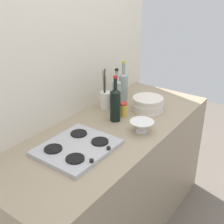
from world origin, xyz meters
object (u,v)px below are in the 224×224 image
at_px(stovetop_hob, 77,147).
at_px(wine_bottle_mid_right, 115,104).
at_px(plate_stack, 148,104).
at_px(wine_bottle_leftmost, 116,95).
at_px(utensil_crock, 106,100).
at_px(mixing_bowl, 142,126).
at_px(condiment_jar_front, 123,109).
at_px(wine_bottle_mid_left, 123,86).

distance_m(stovetop_hob, wine_bottle_mid_right, 0.46).
xyz_separation_m(plate_stack, wine_bottle_leftmost, (-0.16, 0.18, 0.08)).
bearing_deg(wine_bottle_leftmost, utensil_crock, 87.11).
bearing_deg(mixing_bowl, wine_bottle_mid_right, 81.26).
distance_m(stovetop_hob, condiment_jar_front, 0.54).
bearing_deg(plate_stack, wine_bottle_mid_right, 159.78).
bearing_deg(condiment_jar_front, plate_stack, -27.63).
height_order(wine_bottle_leftmost, condiment_jar_front, wine_bottle_leftmost).
distance_m(wine_bottle_mid_right, condiment_jar_front, 0.12).
height_order(plate_stack, mixing_bowl, plate_stack).
bearing_deg(wine_bottle_mid_right, wine_bottle_mid_left, 24.85).
xyz_separation_m(stovetop_hob, plate_stack, (0.73, -0.07, 0.04)).
xyz_separation_m(mixing_bowl, utensil_crock, (0.17, 0.42, 0.03)).
distance_m(wine_bottle_mid_right, utensil_crock, 0.23).
xyz_separation_m(plate_stack, mixing_bowl, (-0.32, -0.13, -0.01)).
relative_size(plate_stack, wine_bottle_leftmost, 0.71).
height_order(mixing_bowl, utensil_crock, utensil_crock).
bearing_deg(utensil_crock, wine_bottle_leftmost, -92.89).
xyz_separation_m(wine_bottle_leftmost, mixing_bowl, (-0.16, -0.32, -0.09)).
xyz_separation_m(wine_bottle_mid_left, mixing_bowl, (-0.37, -0.39, -0.09)).
distance_m(plate_stack, wine_bottle_mid_right, 0.31).
height_order(mixing_bowl, condiment_jar_front, condiment_jar_front).
relative_size(plate_stack, condiment_jar_front, 2.30).
height_order(plate_stack, wine_bottle_mid_right, wine_bottle_mid_right).
relative_size(wine_bottle_leftmost, wine_bottle_mid_left, 1.01).
xyz_separation_m(stovetop_hob, mixing_bowl, (0.41, -0.20, 0.03)).
relative_size(plate_stack, wine_bottle_mid_right, 0.72).
height_order(stovetop_hob, mixing_bowl, mixing_bowl).
bearing_deg(plate_stack, stovetop_hob, 174.79).
bearing_deg(utensil_crock, condiment_jar_front, -100.82).
relative_size(stovetop_hob, utensil_crock, 1.40).
distance_m(utensil_crock, condiment_jar_front, 0.19).
relative_size(mixing_bowl, utensil_crock, 0.51).
xyz_separation_m(wine_bottle_mid_left, utensil_crock, (-0.20, 0.02, -0.06)).
relative_size(wine_bottle_mid_left, wine_bottle_mid_right, 1.01).
bearing_deg(stovetop_hob, wine_bottle_leftmost, 11.38).
distance_m(stovetop_hob, mixing_bowl, 0.46).
bearing_deg(stovetop_hob, wine_bottle_mid_right, 4.87).
xyz_separation_m(stovetop_hob, wine_bottle_leftmost, (0.57, 0.12, 0.12)).
bearing_deg(wine_bottle_leftmost, plate_stack, -48.91).
xyz_separation_m(plate_stack, utensil_crock, (-0.15, 0.28, 0.02)).
height_order(wine_bottle_mid_left, utensil_crock, wine_bottle_mid_left).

